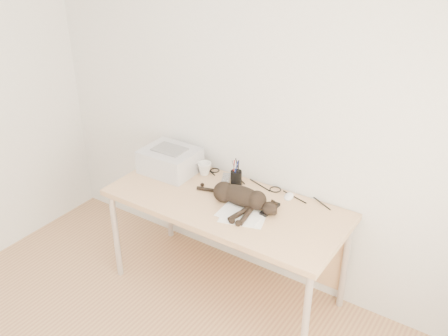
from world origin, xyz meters
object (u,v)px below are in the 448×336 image
Objects in this scene: mug at (204,169)px; mouse at (289,195)px; pen_cup at (236,178)px; printer at (170,160)px; cat at (239,197)px; desk at (233,213)px.

mug reaches higher than mouse.
mug is 0.50× the size of pen_cup.
pen_cup is at bearing -0.47° from mug.
printer reaches higher than mouse.
mug is at bearing 22.12° from printer.
cat is 5.86× the size of mouse.
printer is 0.67m from cat.
mug is (0.23, 0.10, -0.04)m from printer.
mouse is at bearing 7.93° from pen_cup.
pen_cup is (-0.15, 0.21, -0.01)m from cat.
printer reaches higher than desk.
cat reaches higher than mug.
desk is 4.14× the size of printer.
desk is 0.24m from pen_cup.
cat is 0.26m from pen_cup.
printer is 0.26m from mug.
mouse is (0.65, 0.05, -0.03)m from mug.
pen_cup reaches higher than desk.
printer is at bearing -157.88° from mug.
pen_cup is (0.51, 0.09, -0.03)m from printer.
desk is 2.58× the size of cat.
mug is (-0.42, 0.21, -0.02)m from cat.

